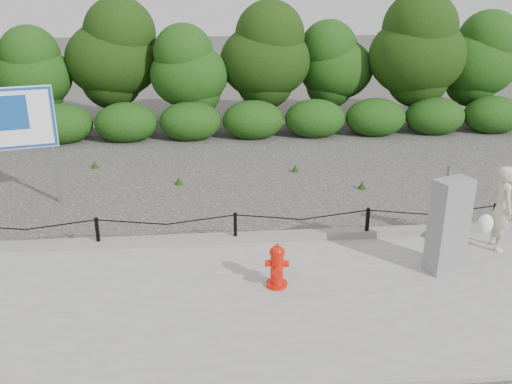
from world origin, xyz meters
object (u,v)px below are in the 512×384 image
object	(u,v)px
pedestrian	(501,209)
advertising_sign	(14,124)
fire_hydrant	(277,267)
utility_cabinet	(448,226)

from	to	relation	value
pedestrian	advertising_sign	xyz separation A→B (m)	(-9.20, 3.04, 1.01)
fire_hydrant	advertising_sign	distance (m)	6.62
utility_cabinet	advertising_sign	bearing A→B (deg)	133.37
utility_cabinet	advertising_sign	size ratio (longest dim) A/B	0.68
fire_hydrant	utility_cabinet	world-z (taller)	utility_cabinet
fire_hydrant	advertising_sign	bearing A→B (deg)	149.23
utility_cabinet	fire_hydrant	bearing A→B (deg)	164.21
pedestrian	fire_hydrant	bearing A→B (deg)	109.16
utility_cabinet	advertising_sign	world-z (taller)	advertising_sign
utility_cabinet	advertising_sign	distance (m)	8.82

